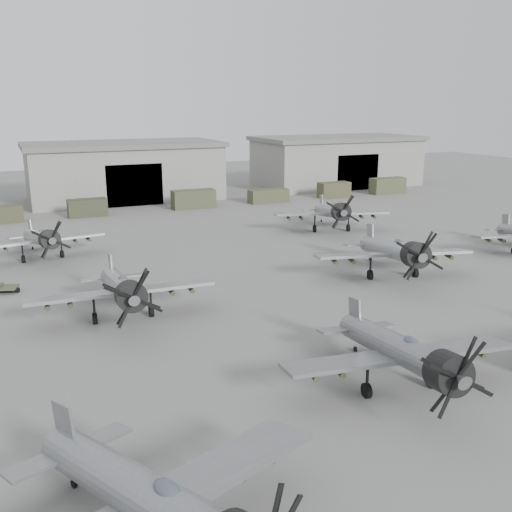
{
  "coord_description": "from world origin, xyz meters",
  "views": [
    {
      "loc": [
        -17.48,
        -26.34,
        14.41
      ],
      "look_at": [
        0.64,
        14.04,
        2.5
      ],
      "focal_mm": 40.0,
      "sensor_mm": 36.0,
      "label": 1
    }
  ],
  "objects_px": {
    "aircraft_mid_1": "(122,288)",
    "aircraft_far_0": "(42,238)",
    "aircraft_near_1": "(404,352)",
    "aircraft_far_1": "(332,211)",
    "aircraft_near_0": "(155,505)",
    "aircraft_mid_2": "(395,251)"
  },
  "relations": [
    {
      "from": "aircraft_near_1",
      "to": "aircraft_mid_2",
      "type": "relative_size",
      "value": 0.93
    },
    {
      "from": "aircraft_near_1",
      "to": "aircraft_mid_2",
      "type": "distance_m",
      "value": 20.2
    },
    {
      "from": "aircraft_near_0",
      "to": "aircraft_far_1",
      "type": "distance_m",
      "value": 50.82
    },
    {
      "from": "aircraft_far_1",
      "to": "aircraft_mid_2",
      "type": "bearing_deg",
      "value": -87.01
    },
    {
      "from": "aircraft_near_0",
      "to": "aircraft_far_1",
      "type": "height_order",
      "value": "aircraft_near_0"
    },
    {
      "from": "aircraft_near_1",
      "to": "aircraft_far_1",
      "type": "relative_size",
      "value": 0.96
    },
    {
      "from": "aircraft_far_0",
      "to": "aircraft_mid_2",
      "type": "bearing_deg",
      "value": -42.41
    },
    {
      "from": "aircraft_far_0",
      "to": "aircraft_far_1",
      "type": "relative_size",
      "value": 0.9
    },
    {
      "from": "aircraft_near_1",
      "to": "aircraft_mid_1",
      "type": "bearing_deg",
      "value": 132.22
    },
    {
      "from": "aircraft_mid_1",
      "to": "aircraft_far_0",
      "type": "height_order",
      "value": "aircraft_mid_1"
    },
    {
      "from": "aircraft_near_1",
      "to": "aircraft_far_0",
      "type": "bearing_deg",
      "value": 120.93
    },
    {
      "from": "aircraft_far_0",
      "to": "aircraft_far_1",
      "type": "height_order",
      "value": "aircraft_far_1"
    },
    {
      "from": "aircraft_near_0",
      "to": "aircraft_mid_2",
      "type": "distance_m",
      "value": 34.54
    },
    {
      "from": "aircraft_near_1",
      "to": "aircraft_far_0",
      "type": "relative_size",
      "value": 1.07
    },
    {
      "from": "aircraft_mid_2",
      "to": "aircraft_far_0",
      "type": "distance_m",
      "value": 32.31
    },
    {
      "from": "aircraft_mid_1",
      "to": "aircraft_far_0",
      "type": "distance_m",
      "value": 19.01
    },
    {
      "from": "aircraft_mid_1",
      "to": "aircraft_mid_2",
      "type": "distance_m",
      "value": 22.83
    },
    {
      "from": "aircraft_mid_1",
      "to": "aircraft_far_0",
      "type": "relative_size",
      "value": 1.08
    },
    {
      "from": "aircraft_near_1",
      "to": "aircraft_far_0",
      "type": "xyz_separation_m",
      "value": [
        -14.69,
        34.6,
        -0.14
      ]
    },
    {
      "from": "aircraft_mid_1",
      "to": "aircraft_far_0",
      "type": "bearing_deg",
      "value": 104.21
    },
    {
      "from": "aircraft_mid_1",
      "to": "aircraft_far_1",
      "type": "distance_m",
      "value": 33.04
    },
    {
      "from": "aircraft_near_1",
      "to": "aircraft_near_0",
      "type": "bearing_deg",
      "value": -148.84
    }
  ]
}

